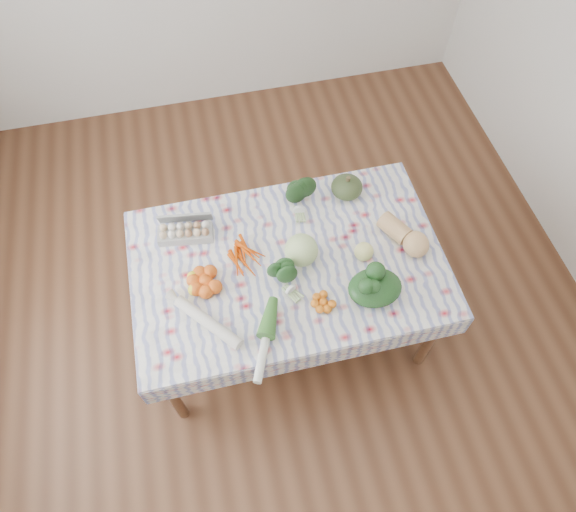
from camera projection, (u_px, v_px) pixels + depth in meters
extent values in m
plane|color=#54301C|center=(288.00, 322.00, 3.37)|extent=(4.50, 4.50, 0.00)
cube|color=brown|center=(288.00, 265.00, 2.75)|extent=(1.60, 1.00, 0.04)
cylinder|color=brown|center=(173.00, 396.00, 2.76)|extent=(0.06, 0.06, 0.71)
cylinder|color=brown|center=(431.00, 338.00, 2.93)|extent=(0.06, 0.06, 0.71)
cylinder|color=brown|center=(157.00, 260.00, 3.21)|extent=(0.06, 0.06, 0.71)
cylinder|color=brown|center=(382.00, 217.00, 3.39)|extent=(0.06, 0.06, 0.71)
cube|color=white|center=(288.00, 262.00, 2.73)|extent=(1.66, 1.06, 0.01)
cube|color=#A3A39F|center=(185.00, 233.00, 2.78)|extent=(0.31, 0.16, 0.08)
cube|color=#D34403|center=(242.00, 256.00, 2.72)|extent=(0.26, 0.25, 0.04)
ellipsoid|color=#1A3716|center=(299.00, 199.00, 2.86)|extent=(0.19, 0.17, 0.15)
ellipsoid|color=#394925|center=(347.00, 187.00, 2.92)|extent=(0.21, 0.21, 0.12)
sphere|color=#BDDC89|center=(301.00, 250.00, 2.66)|extent=(0.20, 0.20, 0.18)
ellipsoid|color=tan|center=(405.00, 234.00, 2.74)|extent=(0.26, 0.33, 0.14)
cube|color=orange|center=(205.00, 281.00, 2.62)|extent=(0.27, 0.27, 0.08)
ellipsoid|color=#20491D|center=(284.00, 282.00, 2.60)|extent=(0.21, 0.21, 0.11)
cube|color=orange|center=(324.00, 302.00, 2.57)|extent=(0.20, 0.20, 0.05)
sphere|color=#EFEB85|center=(364.00, 252.00, 2.70)|extent=(0.13, 0.13, 0.10)
ellipsoid|color=#173816|center=(375.00, 288.00, 2.57)|extent=(0.30, 0.25, 0.12)
cylinder|color=silver|center=(208.00, 322.00, 2.51)|extent=(0.32, 0.36, 0.06)
cylinder|color=white|center=(265.00, 341.00, 2.46)|extent=(0.20, 0.40, 0.05)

